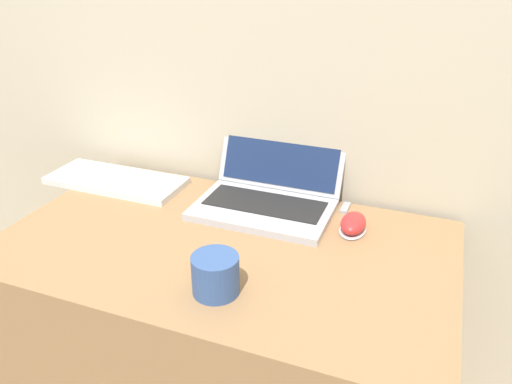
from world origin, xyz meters
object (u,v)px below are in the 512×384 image
object	(u,v)px
laptop	(270,186)
usb_stick	(345,208)
external_keyboard	(116,181)
drink_cup	(215,274)
computer_mouse	(353,224)

from	to	relation	value
laptop	usb_stick	xyz separation A→B (m)	(0.21, 0.04, -0.05)
laptop	external_keyboard	xyz separation A→B (m)	(-0.49, -0.05, -0.05)
drink_cup	usb_stick	world-z (taller)	drink_cup
computer_mouse	drink_cup	bearing A→B (deg)	-121.49
laptop	usb_stick	size ratio (longest dim) A/B	6.17
laptop	external_keyboard	size ratio (longest dim) A/B	0.87
laptop	computer_mouse	size ratio (longest dim) A/B	3.37
computer_mouse	external_keyboard	distance (m)	0.74
drink_cup	external_keyboard	distance (m)	0.64
laptop	external_keyboard	world-z (taller)	laptop
laptop	external_keyboard	distance (m)	0.49
laptop	drink_cup	distance (m)	0.42
external_keyboard	drink_cup	bearing A→B (deg)	-36.07
external_keyboard	computer_mouse	bearing A→B (deg)	-1.54
laptop	usb_stick	world-z (taller)	laptop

